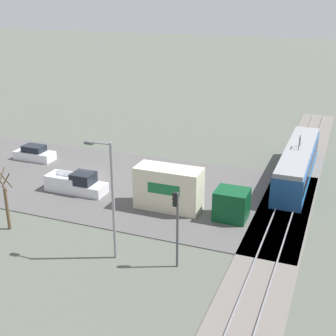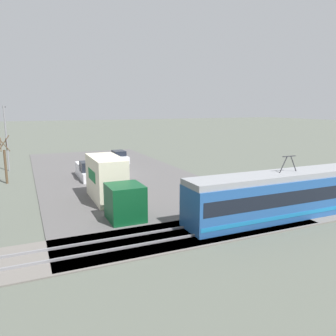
% 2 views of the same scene
% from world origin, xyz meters
% --- Properties ---
extents(ground_plane, '(320.00, 320.00, 0.00)m').
position_xyz_m(ground_plane, '(0.00, 0.00, 0.00)').
color(ground_plane, '#565B51').
extents(road_surface, '(16.96, 42.20, 0.08)m').
position_xyz_m(road_surface, '(0.00, 0.00, 0.04)').
color(road_surface, '#565454').
rests_on(road_surface, ground).
extents(rail_bed, '(69.40, 4.40, 0.22)m').
position_xyz_m(rail_bed, '(0.00, 19.07, 0.05)').
color(rail_bed, slate).
rests_on(rail_bed, ground).
extents(light_rail_tram, '(15.49, 2.71, 4.32)m').
position_xyz_m(light_rail_tram, '(-7.48, 19.07, 1.63)').
color(light_rail_tram, '#235193').
rests_on(light_rail_tram, ground).
extents(box_truck, '(2.36, 9.51, 3.62)m').
position_xyz_m(box_truck, '(3.19, 11.12, 1.75)').
color(box_truck, '#0C4723').
rests_on(box_truck, ground).
extents(pickup_truck, '(1.98, 5.67, 1.94)m').
position_xyz_m(pickup_truck, '(3.05, 0.80, 0.81)').
color(pickup_truck, silver).
rests_on(pickup_truck, ground).
extents(sedan_car_0, '(1.83, 4.43, 1.60)m').
position_xyz_m(sedan_car_0, '(-2.86, -8.24, 0.74)').
color(sedan_car_0, silver).
rests_on(sedan_car_0, ground).
extents(traffic_light_pole, '(0.28, 0.47, 5.40)m').
position_xyz_m(traffic_light_pole, '(11.32, 13.51, 3.49)').
color(traffic_light_pole, '#47474C').
rests_on(traffic_light_pole, ground).
extents(street_tree, '(1.16, 0.97, 4.93)m').
position_xyz_m(street_tree, '(11.09, -0.38, 2.24)').
color(street_tree, brown).
rests_on(street_tree, ground).
extents(street_lamp_mid_block, '(0.36, 1.95, 8.36)m').
position_xyz_m(street_lamp_mid_block, '(11.81, 9.02, 4.81)').
color(street_lamp_mid_block, gray).
rests_on(street_lamp_mid_block, ground).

